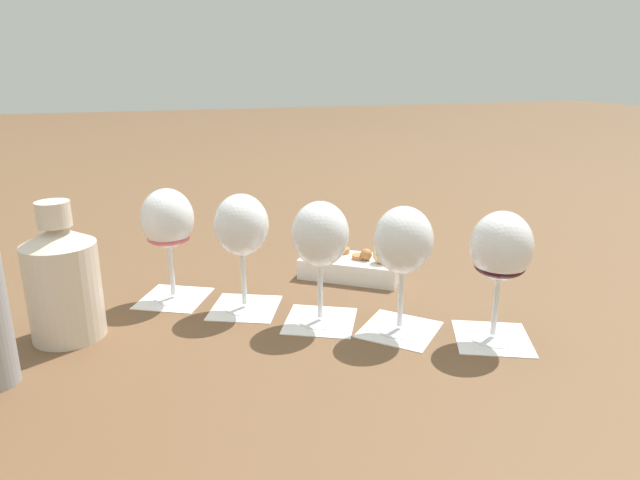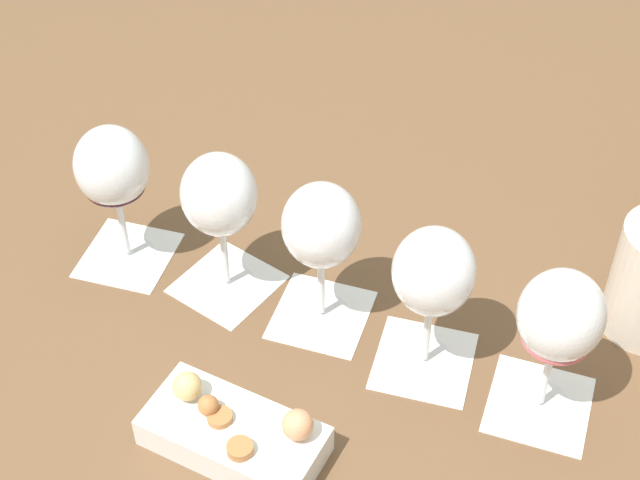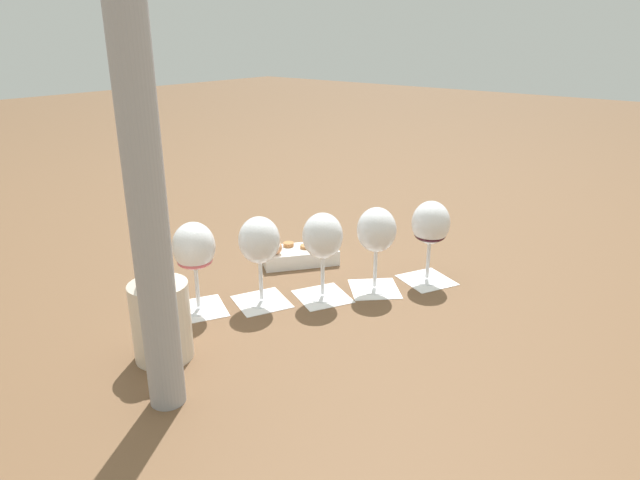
{
  "view_description": "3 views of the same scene",
  "coord_description": "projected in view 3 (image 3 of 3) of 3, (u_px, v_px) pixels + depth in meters",
  "views": [
    {
      "loc": [
        -0.23,
        -0.72,
        0.35
      ],
      "look_at": [
        0.0,
        0.0,
        0.12
      ],
      "focal_mm": 32.0,
      "sensor_mm": 36.0,
      "label": 1
    },
    {
      "loc": [
        0.11,
        0.69,
        0.78
      ],
      "look_at": [
        0.0,
        0.0,
        0.12
      ],
      "focal_mm": 55.0,
      "sensor_mm": 36.0,
      "label": 2
    },
    {
      "loc": [
        -0.81,
        -0.66,
        0.51
      ],
      "look_at": [
        0.0,
        0.0,
        0.12
      ],
      "focal_mm": 32.0,
      "sensor_mm": 36.0,
      "label": 3
    }
  ],
  "objects": [
    {
      "name": "ground_plane",
      "position": [
        320.0,
        296.0,
        1.15
      ],
      "size": [
        8.0,
        8.0,
        0.0
      ],
      "primitive_type": "plane",
      "color": "brown"
    },
    {
      "name": "wine_glass_1",
      "position": [
        259.0,
        244.0,
        1.08
      ],
      "size": [
        0.08,
        0.08,
        0.17
      ],
      "color": "white",
      "rests_on": "tasting_card_1"
    },
    {
      "name": "tasting_card_0",
      "position": [
        199.0,
        309.0,
        1.09
      ],
      "size": [
        0.13,
        0.13,
        0.0
      ],
      "color": "white",
      "rests_on": "ground_plane"
    },
    {
      "name": "ceramic_vase",
      "position": [
        160.0,
        312.0,
        0.91
      ],
      "size": [
        0.09,
        0.09,
        0.19
      ],
      "color": "beige",
      "rests_on": "ground_plane"
    },
    {
      "name": "wine_glass_3",
      "position": [
        376.0,
        234.0,
        1.14
      ],
      "size": [
        0.08,
        0.08,
        0.17
      ],
      "color": "white",
      "rests_on": "tasting_card_3"
    },
    {
      "name": "wine_glass_0",
      "position": [
        194.0,
        250.0,
        1.05
      ],
      "size": [
        0.08,
        0.08,
        0.17
      ],
      "color": "white",
      "rests_on": "tasting_card_0"
    },
    {
      "name": "umbrella_pole",
      "position": [
        142.0,
        155.0,
        0.7
      ],
      "size": [
        0.05,
        0.05,
        0.72
      ],
      "color": "#99999E",
      "rests_on": "ground_plane"
    },
    {
      "name": "tasting_card_3",
      "position": [
        374.0,
        289.0,
        1.18
      ],
      "size": [
        0.14,
        0.14,
        0.0
      ],
      "color": "white",
      "rests_on": "ground_plane"
    },
    {
      "name": "tasting_card_4",
      "position": [
        427.0,
        280.0,
        1.22
      ],
      "size": [
        0.13,
        0.13,
        0.0
      ],
      "color": "white",
      "rests_on": "ground_plane"
    },
    {
      "name": "wine_glass_2",
      "position": [
        323.0,
        240.0,
        1.11
      ],
      "size": [
        0.08,
        0.08,
        0.17
      ],
      "color": "white",
      "rests_on": "tasting_card_2"
    },
    {
      "name": "wine_glass_4",
      "position": [
        431.0,
        226.0,
        1.18
      ],
      "size": [
        0.08,
        0.08,
        0.17
      ],
      "color": "white",
      "rests_on": "tasting_card_4"
    },
    {
      "name": "snack_dish",
      "position": [
        300.0,
        254.0,
        1.31
      ],
      "size": [
        0.18,
        0.17,
        0.06
      ],
      "color": "white",
      "rests_on": "ground_plane"
    },
    {
      "name": "tasting_card_2",
      "position": [
        323.0,
        296.0,
        1.15
      ],
      "size": [
        0.13,
        0.13,
        0.0
      ],
      "color": "white",
      "rests_on": "ground_plane"
    },
    {
      "name": "tasting_card_1",
      "position": [
        262.0,
        301.0,
        1.12
      ],
      "size": [
        0.13,
        0.13,
        0.0
      ],
      "color": "white",
      "rests_on": "ground_plane"
    }
  ]
}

